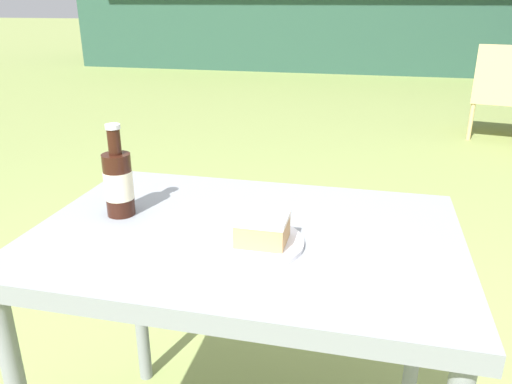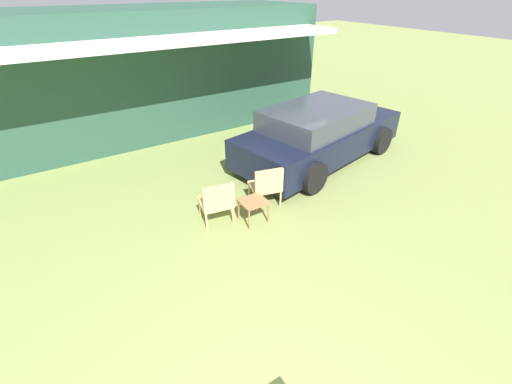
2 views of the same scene
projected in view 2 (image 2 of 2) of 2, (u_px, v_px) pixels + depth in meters
The scene contains 5 objects.
cabin_building at pixel (101, 76), 8.80m from camera, with size 11.67×4.25×3.10m.
parked_car at pixel (319, 134), 7.89m from camera, with size 4.58×2.59×1.30m.
wicker_chair_cushioned at pixel (216, 201), 5.86m from camera, with size 0.61×0.59×0.81m.
wicker_chair_plain at pixel (266, 185), 6.31m from camera, with size 0.64×0.61×0.81m.
garden_side_table at pixel (253, 204), 5.91m from camera, with size 0.44×0.40×0.42m.
Camera 2 is at (-0.74, -0.73, 3.63)m, focal length 24.00 mm.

